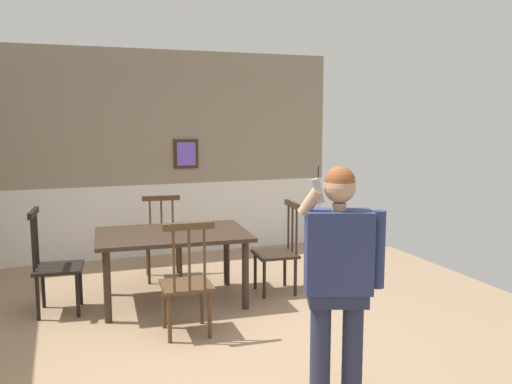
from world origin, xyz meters
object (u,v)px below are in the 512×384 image
object	(u,v)px
chair_at_table_head	(54,265)
person_figure	(339,269)
dining_table	(172,241)
chair_near_window	(278,251)
chair_by_doorway	(187,282)
chair_opposite_corner	(163,239)

from	to	relation	value
chair_at_table_head	person_figure	size ratio (longest dim) A/B	0.65
dining_table	chair_near_window	world-z (taller)	chair_near_window
chair_by_doorway	chair_at_table_head	size ratio (longest dim) A/B	1.00
chair_at_table_head	chair_opposite_corner	bearing A→B (deg)	130.44
chair_by_doorway	chair_opposite_corner	xyz separation A→B (m)	(0.12, 1.81, -0.01)
person_figure	chair_near_window	bearing A→B (deg)	-82.34
chair_at_table_head	chair_near_window	bearing A→B (deg)	92.52
chair_by_doorway	chair_at_table_head	distance (m)	1.48
chair_at_table_head	person_figure	world-z (taller)	person_figure
chair_opposite_corner	dining_table	bearing A→B (deg)	92.17
chair_at_table_head	person_figure	bearing A→B (deg)	42.84
dining_table	chair_at_table_head	xyz separation A→B (m)	(-1.16, 0.08, -0.17)
dining_table	chair_by_doorway	bearing A→B (deg)	-93.70
chair_by_doorway	chair_near_window	bearing A→B (deg)	36.98
chair_near_window	chair_opposite_corner	world-z (taller)	chair_near_window
chair_near_window	chair_at_table_head	world-z (taller)	chair_at_table_head
chair_by_doorway	dining_table	bearing A→B (deg)	88.98
chair_by_doorway	chair_at_table_head	bearing A→B (deg)	140.88
chair_at_table_head	person_figure	xyz separation A→B (m)	(1.81, -2.44, 0.43)
dining_table	person_figure	size ratio (longest dim) A/B	1.00
dining_table	chair_opposite_corner	distance (m)	0.92
chair_by_doorway	chair_opposite_corner	size ratio (longest dim) A/B	1.07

